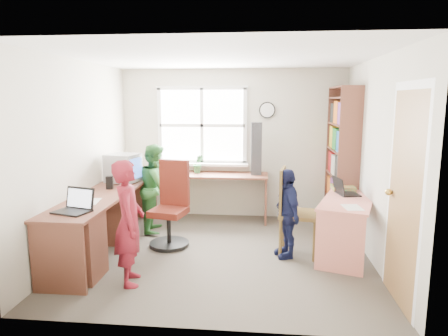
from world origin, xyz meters
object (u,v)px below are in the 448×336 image
object	(u,v)px
person_red	(129,223)
person_navy	(287,213)
bookshelf	(342,162)
swivel_chair	(171,209)
person_green	(156,188)
laptop_right	(344,190)
laptop_left	(75,206)
l_desk	(112,222)
right_desk	(347,215)
wooden_chair	(292,208)
potted_plant	(198,164)
crt_monitor	(123,168)
cd_tower	(256,149)

from	to	relation	value
person_red	person_navy	size ratio (longest dim) A/B	1.20
bookshelf	swivel_chair	bearing A→B (deg)	-158.69
person_green	laptop_right	bearing A→B (deg)	-106.64
laptop_left	person_red	size ratio (longest dim) A/B	0.32
l_desk	right_desk	bearing A→B (deg)	7.89
wooden_chair	person_green	xyz separation A→B (m)	(-1.92, 0.72, 0.05)
potted_plant	laptop_right	bearing A→B (deg)	-28.02
laptop_left	person_red	xyz separation A→B (m)	(0.59, -0.04, -0.15)
bookshelf	potted_plant	bearing A→B (deg)	172.56
swivel_chair	potted_plant	size ratio (longest dim) A/B	3.75
laptop_right	crt_monitor	bearing A→B (deg)	72.78
potted_plant	person_red	size ratio (longest dim) A/B	0.23
l_desk	cd_tower	distance (m)	2.52
swivel_chair	wooden_chair	world-z (taller)	swivel_chair
wooden_chair	laptop_left	size ratio (longest dim) A/B	2.59
swivel_chair	crt_monitor	bearing A→B (deg)	165.58
person_green	potted_plant	bearing A→B (deg)	-44.83
swivel_chair	person_red	xyz separation A→B (m)	(-0.17, -1.16, 0.17)
l_desk	laptop_right	distance (m)	2.93
swivel_chair	cd_tower	size ratio (longest dim) A/B	1.36
swivel_chair	crt_monitor	xyz separation A→B (m)	(-0.77, 0.38, 0.48)
laptop_left	person_navy	xyz separation A→B (m)	(2.26, 0.85, -0.26)
right_desk	cd_tower	distance (m)	1.87
person_red	person_navy	xyz separation A→B (m)	(1.67, 0.89, -0.11)
l_desk	cd_tower	size ratio (longest dim) A/B	3.59
swivel_chair	person_red	world-z (taller)	person_red
swivel_chair	person_green	bearing A→B (deg)	133.82
right_desk	wooden_chair	size ratio (longest dim) A/B	1.24
wooden_chair	potted_plant	xyz separation A→B (m)	(-1.40, 1.38, 0.31)
crt_monitor	person_green	distance (m)	0.56
right_desk	cd_tower	xyz separation A→B (m)	(-1.15, 1.32, 0.64)
crt_monitor	person_red	xyz separation A→B (m)	(0.60, -1.54, -0.30)
crt_monitor	laptop_left	xyz separation A→B (m)	(0.01, -1.50, -0.15)
l_desk	laptop_left	bearing A→B (deg)	-105.62
wooden_chair	person_red	size ratio (longest dim) A/B	0.83
bookshelf	potted_plant	distance (m)	2.21
right_desk	swivel_chair	xyz separation A→B (m)	(-2.24, 0.16, -0.03)
person_navy	right_desk	bearing A→B (deg)	82.50
l_desk	wooden_chair	xyz separation A→B (m)	(2.18, 0.38, 0.13)
laptop_left	person_green	distance (m)	1.73
l_desk	swivel_chair	xyz separation A→B (m)	(0.60, 0.55, 0.03)
laptop_left	cd_tower	world-z (taller)	cd_tower
bookshelf	cd_tower	bearing A→B (deg)	168.86
bookshelf	potted_plant	world-z (taller)	bookshelf
wooden_chair	person_navy	world-z (taller)	person_navy
swivel_chair	person_navy	size ratio (longest dim) A/B	1.02
person_green	person_navy	size ratio (longest dim) A/B	1.17
right_desk	person_red	bearing A→B (deg)	-139.11
right_desk	person_green	world-z (taller)	person_green
cd_tower	person_green	world-z (taller)	cd_tower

